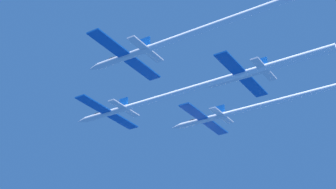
# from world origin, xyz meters

# --- Properties ---
(jet_lead) EXTENTS (20.71, 63.71, 3.43)m
(jet_lead) POSITION_xyz_m (-0.13, -18.31, -0.61)
(jet_lead) COLOR silver
(jet_left_wing) EXTENTS (20.71, 61.65, 3.43)m
(jet_left_wing) POSITION_xyz_m (-16.75, -34.98, 0.54)
(jet_left_wing) COLOR silver
(jet_right_wing) EXTENTS (20.71, 64.54, 3.43)m
(jet_right_wing) POSITION_xyz_m (17.17, -35.42, 0.25)
(jet_right_wing) COLOR silver
(jet_slot) EXTENTS (20.71, 59.14, 3.43)m
(jet_slot) POSITION_xyz_m (0.86, -50.79, -0.48)
(jet_slot) COLOR silver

